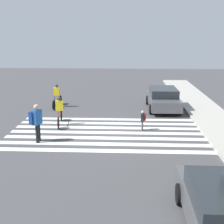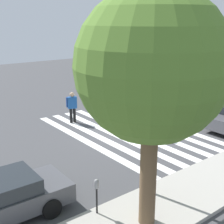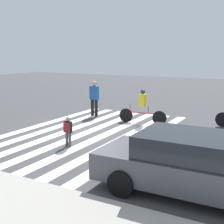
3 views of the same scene
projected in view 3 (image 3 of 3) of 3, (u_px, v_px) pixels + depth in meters
The scene contains 6 objects.
ground_plane at pixel (86, 133), 13.01m from camera, with size 60.00×60.00×0.00m, color #444447.
crosswalk_stripes at pixel (86, 132), 13.01m from camera, with size 5.60×10.00×0.01m.
pedestrian_adult_yellow_jacket at pixel (94, 95), 16.26m from camera, with size 0.56×0.53×1.85m.
pedestrian_adult_blue_shirt at pixel (68, 129), 10.96m from camera, with size 0.32×0.29×1.08m.
cyclist_near_curb at pixel (143, 105), 14.50m from camera, with size 2.29×0.42×1.61m.
car_parked_far_curb at pixel (193, 164), 7.26m from camera, with size 4.59×2.09×1.45m.
Camera 3 is at (-7.04, 10.52, 3.30)m, focal length 50.00 mm.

